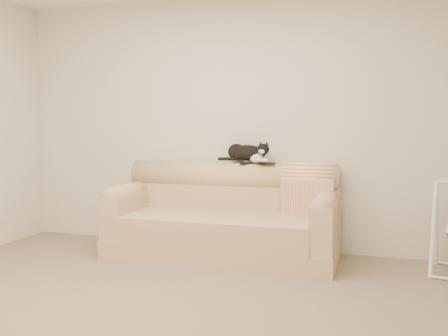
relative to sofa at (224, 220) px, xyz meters
name	(u,v)px	position (x,y,z in m)	size (l,w,h in m)	color
ground_plane	(168,316)	(0.10, -1.62, -0.35)	(5.00, 5.00, 0.00)	#73644B
room_shell	(166,88)	(0.10, -1.62, 1.18)	(5.04, 4.04, 2.60)	beige
sofa	(224,220)	(0.00, 0.00, 0.00)	(2.20, 0.93, 0.90)	tan
remote_a	(248,162)	(0.18, 0.23, 0.56)	(0.18, 0.14, 0.03)	black
remote_b	(267,163)	(0.38, 0.20, 0.56)	(0.18, 0.08, 0.02)	black
tuxedo_cat	(247,153)	(0.16, 0.26, 0.65)	(0.56, 0.30, 0.22)	black
throw_blanket	(309,183)	(0.80, 0.23, 0.37)	(0.50, 0.38, 0.58)	#D56B42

